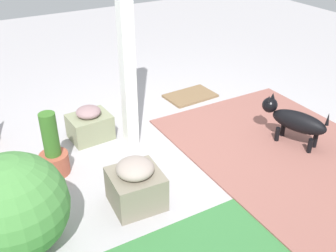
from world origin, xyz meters
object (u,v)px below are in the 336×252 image
at_px(round_shrub, 14,206).
at_px(dog, 294,120).
at_px(stone_planter_nearest, 90,124).
at_px(doormat, 190,96).
at_px(stone_planter_mid, 136,185).
at_px(porch_pillar, 125,27).
at_px(terracotta_pot_tall, 53,153).

xyz_separation_m(round_shrub, dog, (-2.73, -0.07, -0.10)).
bearing_deg(stone_planter_nearest, doormat, -167.48).
relative_size(dog, doormat, 1.11).
bearing_deg(doormat, dog, 101.82).
distance_m(stone_planter_mid, doormat, 2.14).
distance_m(porch_pillar, round_shrub, 1.77).
height_order(stone_planter_mid, terracotta_pot_tall, terracotta_pot_tall).
xyz_separation_m(terracotta_pot_tall, dog, (-2.26, 0.71, 0.06)).
bearing_deg(terracotta_pot_tall, doormat, -158.98).
relative_size(stone_planter_nearest, terracotta_pot_tall, 0.71).
height_order(stone_planter_mid, round_shrub, round_shrub).
distance_m(porch_pillar, terracotta_pot_tall, 1.31).
bearing_deg(porch_pillar, stone_planter_mid, 67.54).
height_order(terracotta_pot_tall, doormat, terracotta_pot_tall).
height_order(stone_planter_mid, doormat, stone_planter_mid).
distance_m(stone_planter_mid, terracotta_pot_tall, 0.89).
bearing_deg(dog, porch_pillar, -29.24).
xyz_separation_m(porch_pillar, dog, (-1.44, 0.81, -0.95)).
bearing_deg(porch_pillar, dog, 150.76).
xyz_separation_m(porch_pillar, stone_planter_mid, (0.36, 0.86, -1.04)).
xyz_separation_m(dog, doormat, (0.31, -1.46, -0.26)).
xyz_separation_m(stone_planter_mid, round_shrub, (0.93, 0.01, 0.19)).
height_order(porch_pillar, dog, porch_pillar).
bearing_deg(dog, stone_planter_mid, 1.76).
bearing_deg(doormat, stone_planter_nearest, 12.52).
relative_size(stone_planter_nearest, dog, 0.64).
distance_m(round_shrub, doormat, 2.89).
xyz_separation_m(stone_planter_nearest, doormat, (-1.46, -0.32, -0.15)).
relative_size(stone_planter_mid, terracotta_pot_tall, 0.70).
bearing_deg(stone_planter_mid, round_shrub, 0.90).
xyz_separation_m(porch_pillar, stone_planter_nearest, (0.32, -0.33, -1.07)).
distance_m(stone_planter_mid, dog, 1.80).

